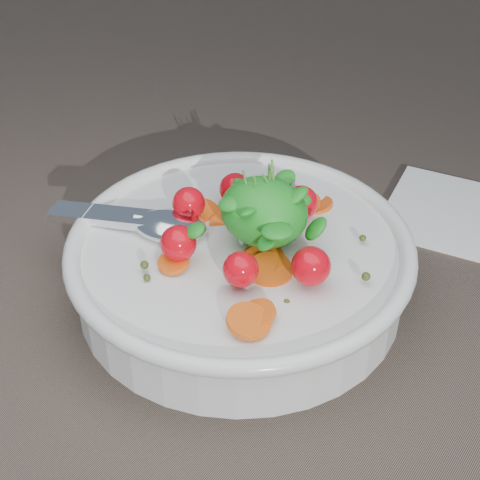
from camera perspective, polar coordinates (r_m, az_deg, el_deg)
The scene contains 3 objects.
ground at distance 0.60m, azimuth 2.13°, elevation -4.65°, with size 6.00×6.00×0.00m, color brown.
bowl at distance 0.59m, azimuth 0.03°, elevation -1.76°, with size 0.30×0.28×0.12m.
napkin at distance 0.72m, azimuth 16.93°, elevation 1.80°, with size 0.14×0.12×0.01m, color white.
Camera 1 is at (0.24, -0.38, 0.40)m, focal length 55.00 mm.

